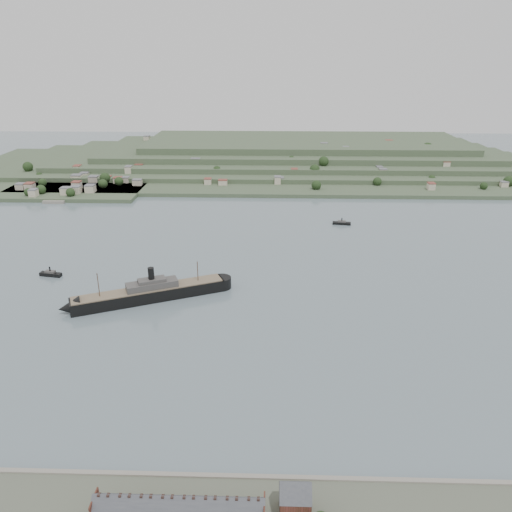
{
  "coord_description": "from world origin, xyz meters",
  "views": [
    {
      "loc": [
        18.49,
        -285.06,
        143.94
      ],
      "look_at": [
        8.63,
        30.0,
        14.96
      ],
      "focal_mm": 35.0,
      "sensor_mm": 36.0,
      "label": 1
    }
  ],
  "objects_px": {
    "terrace_row": "(179,510)",
    "gabled_building": "(295,500)",
    "steamship": "(145,294)",
    "tugboat": "(51,274)"
  },
  "relations": [
    {
      "from": "terrace_row",
      "to": "gabled_building",
      "type": "distance_m",
      "value": 37.74
    },
    {
      "from": "gabled_building",
      "to": "steamship",
      "type": "height_order",
      "value": "steamship"
    },
    {
      "from": "terrace_row",
      "to": "tugboat",
      "type": "xyz_separation_m",
      "value": [
        -123.88,
        193.45,
        -5.15
      ]
    },
    {
      "from": "steamship",
      "to": "terrace_row",
      "type": "bearing_deg",
      "value": -72.82
    },
    {
      "from": "terrace_row",
      "to": "steamship",
      "type": "bearing_deg",
      "value": 107.18
    },
    {
      "from": "tugboat",
      "to": "steamship",
      "type": "bearing_deg",
      "value": -24.79
    },
    {
      "from": "terrace_row",
      "to": "tugboat",
      "type": "relative_size",
      "value": 3.49
    },
    {
      "from": "gabled_building",
      "to": "tugboat",
      "type": "bearing_deg",
      "value": 130.43
    },
    {
      "from": "gabled_building",
      "to": "tugboat",
      "type": "height_order",
      "value": "gabled_building"
    },
    {
      "from": "gabled_building",
      "to": "tugboat",
      "type": "distance_m",
      "value": 248.93
    }
  ]
}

